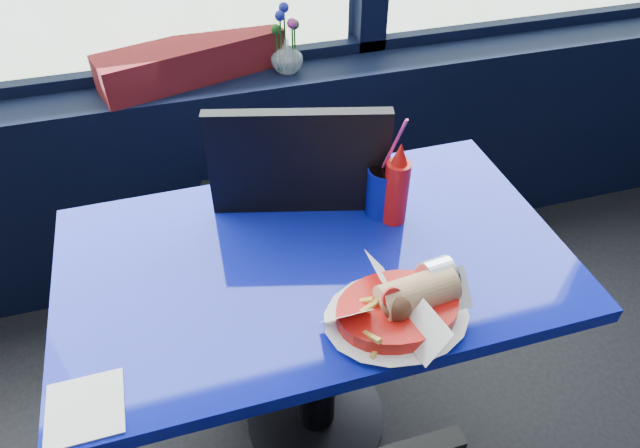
{
  "coord_description": "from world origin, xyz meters",
  "views": [
    {
      "loc": [
        0.04,
        1.07,
        1.71
      ],
      "look_at": [
        0.31,
        1.98,
        0.87
      ],
      "focal_mm": 32.0,
      "sensor_mm": 36.0,
      "label": 1
    }
  ],
  "objects_px": {
    "near_table": "(315,305)",
    "soda_cup": "(383,190)",
    "planter_box": "(193,60)",
    "flower_vase": "(287,52)",
    "chair_near_back": "(279,223)",
    "food_basket": "(400,308)",
    "ketchup_bottle": "(397,188)"
  },
  "relations": [
    {
      "from": "food_basket",
      "to": "planter_box",
      "type": "bearing_deg",
      "value": 123.28
    },
    {
      "from": "ketchup_bottle",
      "to": "soda_cup",
      "type": "height_order",
      "value": "soda_cup"
    },
    {
      "from": "soda_cup",
      "to": "planter_box",
      "type": "bearing_deg",
      "value": 115.79
    },
    {
      "from": "near_table",
      "to": "soda_cup",
      "type": "xyz_separation_m",
      "value": [
        0.21,
        0.11,
        0.25
      ]
    },
    {
      "from": "planter_box",
      "to": "soda_cup",
      "type": "relative_size",
      "value": 2.16
    },
    {
      "from": "planter_box",
      "to": "flower_vase",
      "type": "distance_m",
      "value": 0.31
    },
    {
      "from": "flower_vase",
      "to": "soda_cup",
      "type": "relative_size",
      "value": 0.8
    },
    {
      "from": "flower_vase",
      "to": "ketchup_bottle",
      "type": "height_order",
      "value": "flower_vase"
    },
    {
      "from": "chair_near_back",
      "to": "food_basket",
      "type": "relative_size",
      "value": 3.09
    },
    {
      "from": "near_table",
      "to": "soda_cup",
      "type": "height_order",
      "value": "soda_cup"
    },
    {
      "from": "flower_vase",
      "to": "chair_near_back",
      "type": "bearing_deg",
      "value": -107.13
    },
    {
      "from": "near_table",
      "to": "flower_vase",
      "type": "height_order",
      "value": "flower_vase"
    },
    {
      "from": "near_table",
      "to": "soda_cup",
      "type": "bearing_deg",
      "value": 27.12
    },
    {
      "from": "near_table",
      "to": "food_basket",
      "type": "xyz_separation_m",
      "value": [
        0.12,
        -0.24,
        0.22
      ]
    },
    {
      "from": "ketchup_bottle",
      "to": "planter_box",
      "type": "bearing_deg",
      "value": 115.88
    },
    {
      "from": "soda_cup",
      "to": "near_table",
      "type": "bearing_deg",
      "value": -152.88
    },
    {
      "from": "planter_box",
      "to": "flower_vase",
      "type": "xyz_separation_m",
      "value": [
        0.31,
        -0.05,
        0.01
      ]
    },
    {
      "from": "chair_near_back",
      "to": "planter_box",
      "type": "distance_m",
      "value": 0.66
    },
    {
      "from": "soda_cup",
      "to": "flower_vase",
      "type": "bearing_deg",
      "value": 95.27
    },
    {
      "from": "near_table",
      "to": "planter_box",
      "type": "xyz_separation_m",
      "value": [
        -0.17,
        0.89,
        0.29
      ]
    },
    {
      "from": "food_basket",
      "to": "ketchup_bottle",
      "type": "xyz_separation_m",
      "value": [
        0.11,
        0.31,
        0.06
      ]
    },
    {
      "from": "chair_near_back",
      "to": "soda_cup",
      "type": "relative_size",
      "value": 3.59
    },
    {
      "from": "flower_vase",
      "to": "soda_cup",
      "type": "xyz_separation_m",
      "value": [
        0.07,
        -0.74,
        -0.05
      ]
    },
    {
      "from": "planter_box",
      "to": "flower_vase",
      "type": "height_order",
      "value": "flower_vase"
    },
    {
      "from": "planter_box",
      "to": "food_basket",
      "type": "bearing_deg",
      "value": -91.3
    },
    {
      "from": "ketchup_bottle",
      "to": "near_table",
      "type": "bearing_deg",
      "value": -162.45
    },
    {
      "from": "chair_near_back",
      "to": "ketchup_bottle",
      "type": "distance_m",
      "value": 0.43
    },
    {
      "from": "ketchup_bottle",
      "to": "chair_near_back",
      "type": "bearing_deg",
      "value": 136.44
    },
    {
      "from": "flower_vase",
      "to": "soda_cup",
      "type": "distance_m",
      "value": 0.74
    },
    {
      "from": "soda_cup",
      "to": "chair_near_back",
      "type": "bearing_deg",
      "value": 138.82
    },
    {
      "from": "food_basket",
      "to": "near_table",
      "type": "bearing_deg",
      "value": 136.15
    },
    {
      "from": "flower_vase",
      "to": "planter_box",
      "type": "bearing_deg",
      "value": 171.49
    }
  ]
}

